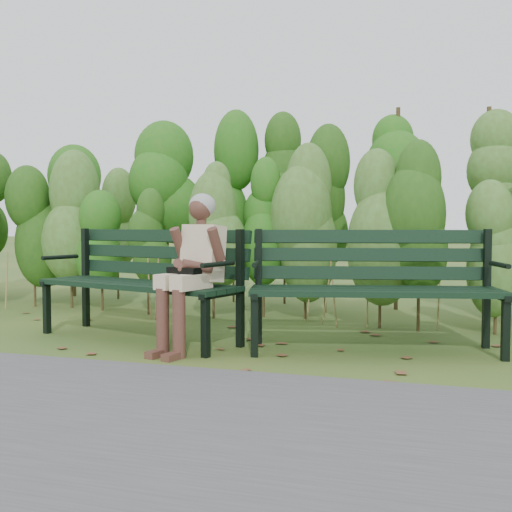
# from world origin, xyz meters

# --- Properties ---
(ground) EXTENTS (80.00, 80.00, 0.00)m
(ground) POSITION_xyz_m (0.00, 0.00, 0.00)
(ground) COLOR #325823
(footpath) EXTENTS (60.00, 2.50, 0.01)m
(footpath) POSITION_xyz_m (0.00, -2.20, 0.01)
(footpath) COLOR #474749
(footpath) RESTS_ON ground
(hedge_band) EXTENTS (11.04, 1.67, 2.42)m
(hedge_band) POSITION_xyz_m (0.00, 1.86, 1.26)
(hedge_band) COLOR #47381E
(hedge_band) RESTS_ON ground
(leaf_litter) EXTENTS (5.88, 2.22, 0.01)m
(leaf_litter) POSITION_xyz_m (0.14, -0.12, 0.00)
(leaf_litter) COLOR brown
(leaf_litter) RESTS_ON ground
(bench_left) EXTENTS (2.10, 1.18, 1.00)m
(bench_left) POSITION_xyz_m (-0.96, 0.04, 0.59)
(bench_left) COLOR black
(bench_left) RESTS_ON ground
(bench_right) EXTENTS (2.09, 1.07, 1.00)m
(bench_right) POSITION_xyz_m (1.08, 0.12, 0.59)
(bench_right) COLOR black
(bench_right) RESTS_ON ground
(seated_woman) EXTENTS (0.52, 0.75, 1.29)m
(seated_woman) POSITION_xyz_m (-0.33, -0.35, 0.75)
(seated_woman) COLOR beige
(seated_woman) RESTS_ON ground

